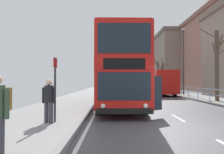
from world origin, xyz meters
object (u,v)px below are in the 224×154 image
at_px(double_decker_bus_main, 117,72).
at_px(bare_tree_far_00, 162,75).
at_px(background_bus_far_lane, 157,82).
at_px(bus_stop_sign_near, 54,82).
at_px(bare_tree_far_01, 216,62).
at_px(background_building_00, 185,61).
at_px(bare_tree_far_02, 157,74).
at_px(street_lamp_far_side, 182,56).
at_px(pedestrian_companion, 48,99).

distance_m(double_decker_bus_main, bare_tree_far_00, 25.78).
xyz_separation_m(double_decker_bus_main, background_bus_far_lane, (5.42, 13.43, -0.71)).
distance_m(background_bus_far_lane, bus_stop_sign_near, 21.35).
bearing_deg(bare_tree_far_01, background_building_00, 75.50).
relative_size(bare_tree_far_01, bare_tree_far_02, 0.92).
distance_m(street_lamp_far_side, bare_tree_far_02, 18.29).
xyz_separation_m(bare_tree_far_02, background_building_00, (7.40, 4.78, 3.09)).
distance_m(bare_tree_far_00, bare_tree_far_02, 5.12).
relative_size(bare_tree_far_00, bare_tree_far_02, 0.82).
bearing_deg(bare_tree_far_00, bus_stop_sign_near, -110.13).
distance_m(bare_tree_far_01, bare_tree_far_02, 26.62).
xyz_separation_m(pedestrian_companion, bare_tree_far_01, (10.83, 9.38, 2.19)).
xyz_separation_m(background_bus_far_lane, bus_stop_sign_near, (-8.06, -19.77, 0.06)).
xyz_separation_m(double_decker_bus_main, bare_tree_far_02, (8.75, 29.40, 0.90)).
bearing_deg(street_lamp_far_side, background_bus_far_lane, 139.25).
bearing_deg(double_decker_bus_main, pedestrian_companion, -113.05).
height_order(double_decker_bus_main, pedestrian_companion, double_decker_bus_main).
distance_m(double_decker_bus_main, bare_tree_far_01, 8.54).
relative_size(background_bus_far_lane, pedestrian_companion, 6.21).
bearing_deg(bare_tree_far_01, bare_tree_far_00, 88.48).
distance_m(double_decker_bus_main, street_lamp_far_side, 13.96).
relative_size(pedestrian_companion, bus_stop_sign_near, 0.66).
height_order(bare_tree_far_00, bare_tree_far_02, bare_tree_far_02).
bearing_deg(bus_stop_sign_near, background_bus_far_lane, 67.83).
bearing_deg(bare_tree_far_01, background_bus_far_lane, 103.74).
xyz_separation_m(pedestrian_companion, street_lamp_far_side, (10.83, 17.78, 3.62)).
bearing_deg(background_building_00, bare_tree_far_01, -104.50).
xyz_separation_m(bus_stop_sign_near, background_building_00, (18.78, 40.52, 4.64)).
bearing_deg(background_building_00, double_decker_bus_main, -115.28).
bearing_deg(bare_tree_far_02, pedestrian_companion, -107.79).
xyz_separation_m(pedestrian_companion, background_building_00, (18.95, 40.77, 5.27)).
bearing_deg(background_bus_far_lane, bus_stop_sign_near, -112.17).
bearing_deg(background_building_00, street_lamp_far_side, -109.44).
relative_size(double_decker_bus_main, street_lamp_far_side, 1.45).
distance_m(background_bus_far_lane, street_lamp_far_side, 4.61).
distance_m(pedestrian_companion, bus_stop_sign_near, 0.69).
xyz_separation_m(street_lamp_far_side, bare_tree_far_02, (0.72, 18.21, -1.45)).
bearing_deg(street_lamp_far_side, background_building_00, 70.56).
height_order(bus_stop_sign_near, street_lamp_far_side, street_lamp_far_side).
distance_m(bare_tree_far_02, background_building_00, 9.34).
bearing_deg(double_decker_bus_main, street_lamp_far_side, 54.34).
bearing_deg(bare_tree_far_01, double_decker_bus_main, -160.86).
bearing_deg(double_decker_bus_main, bare_tree_far_01, 19.14).
bearing_deg(double_decker_bus_main, bare_tree_far_02, 73.43).
xyz_separation_m(bare_tree_far_00, bare_tree_far_02, (0.16, 5.10, 0.47)).
height_order(double_decker_bus_main, bare_tree_far_00, bare_tree_far_00).
bearing_deg(bus_stop_sign_near, double_decker_bus_main, 67.39).
bearing_deg(background_building_00, bare_tree_far_02, -147.10).
relative_size(double_decker_bus_main, bare_tree_far_02, 1.75).
relative_size(bus_stop_sign_near, background_building_00, 0.19).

